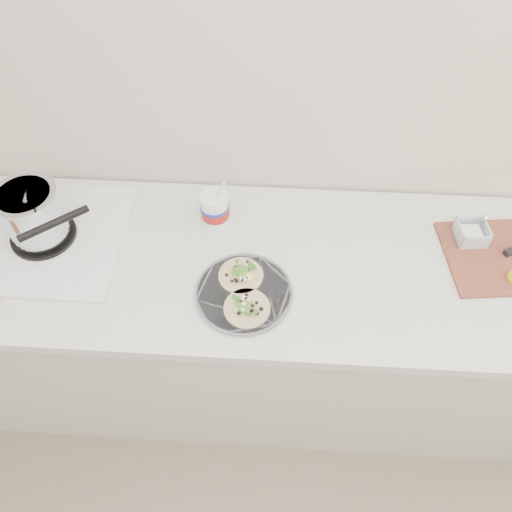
# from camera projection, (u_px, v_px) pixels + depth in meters

# --- Properties ---
(counter) EXTENTS (2.44, 0.66, 0.90)m
(counter) POSITION_uv_depth(u_px,v_px,m) (257.00, 328.00, 1.92)
(counter) COLOR silver
(counter) RESTS_ON ground
(stove) EXTENTS (0.51, 0.47, 0.24)m
(stove) POSITION_uv_depth(u_px,v_px,m) (37.00, 222.00, 1.54)
(stove) COLOR silver
(stove) RESTS_ON counter
(taco_plate) EXTENTS (0.29, 0.29, 0.04)m
(taco_plate) POSITION_uv_depth(u_px,v_px,m) (244.00, 291.00, 1.46)
(taco_plate) COLOR slate
(taco_plate) RESTS_ON counter
(tub) EXTENTS (0.09, 0.09, 0.21)m
(tub) POSITION_uv_depth(u_px,v_px,m) (215.00, 206.00, 1.60)
(tub) COLOR white
(tub) RESTS_ON counter
(cutboard) EXTENTS (0.45, 0.34, 0.07)m
(cutboard) POSITION_uv_depth(u_px,v_px,m) (512.00, 251.00, 1.55)
(cutboard) COLOR brown
(cutboard) RESTS_ON counter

